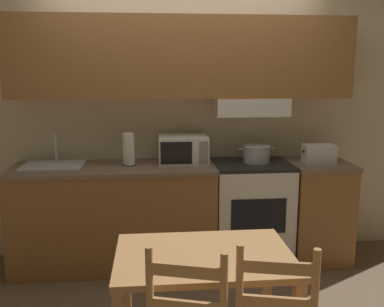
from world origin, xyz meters
name	(u,v)px	position (x,y,z in m)	size (l,w,h in m)	color
ground_plane	(182,248)	(0.00, 0.00, 0.00)	(16.00, 16.00, 0.00)	brown
wall_back	(183,91)	(0.02, -0.07, 1.56)	(5.41, 0.38, 2.55)	beige
lower_counter_main	(115,216)	(-0.62, -0.30, 0.46)	(1.79, 0.61, 0.92)	#936033
lower_counter_right_stub	(316,210)	(1.24, -0.30, 0.46)	(0.54, 0.61, 0.92)	#936033
stove_range	(251,211)	(0.62, -0.28, 0.46)	(0.69, 0.57, 0.92)	white
cooking_pot	(257,153)	(0.67, -0.25, 1.00)	(0.33, 0.25, 0.15)	#B7BABF
microwave	(183,149)	(0.00, -0.21, 1.04)	(0.44, 0.35, 0.25)	white
toaster	(319,154)	(1.22, -0.33, 1.00)	(0.29, 0.16, 0.16)	white
sink_basin	(53,165)	(-1.13, -0.30, 0.94)	(0.51, 0.40, 0.29)	#B7BABF
paper_towel_roll	(129,149)	(-0.48, -0.27, 1.06)	(0.12, 0.12, 0.29)	black
dining_table	(203,274)	(0.00, -1.79, 0.63)	(0.98, 0.66, 0.75)	#B27F4C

